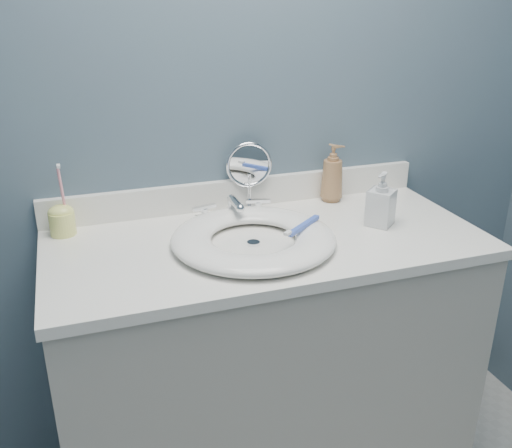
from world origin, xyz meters
name	(u,v)px	position (x,y,z in m)	size (l,w,h in m)	color
back_wall	(237,106)	(0.00, 1.25, 1.20)	(2.20, 0.02, 2.40)	#465A6A
vanity_cabinet	(266,371)	(0.00, 0.97, 0.42)	(1.20, 0.55, 0.85)	#A8A59A
countertop	(267,243)	(0.00, 0.97, 0.86)	(1.22, 0.57, 0.03)	white
backsplash	(239,193)	(0.00, 1.24, 0.93)	(1.22, 0.02, 0.09)	white
basin	(253,238)	(-0.05, 0.94, 0.90)	(0.45, 0.45, 0.04)	white
drain	(253,243)	(-0.05, 0.94, 0.88)	(0.04, 0.04, 0.01)	silver
faucet	(233,210)	(-0.05, 1.14, 0.91)	(0.25, 0.13, 0.07)	silver
makeup_mirror	(249,172)	(0.03, 1.21, 1.00)	(0.15, 0.08, 0.22)	silver
soap_bottle_amber	(332,173)	(0.30, 1.19, 0.97)	(0.07, 0.07, 0.19)	#956943
soap_bottle_clear	(381,199)	(0.35, 0.96, 0.96)	(0.07, 0.07, 0.16)	silver
toothbrush_holder	(62,219)	(-0.54, 1.18, 0.93)	(0.07, 0.07, 0.21)	#EAEC76
toothbrush_lying	(302,226)	(0.08, 0.92, 0.92)	(0.15, 0.12, 0.02)	blue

